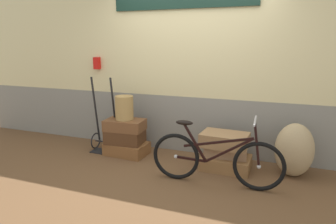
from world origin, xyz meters
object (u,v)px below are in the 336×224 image
Objects in this scene: suitcase_4 at (226,150)px; wicker_basket at (124,108)px; suitcase_2 at (125,125)px; suitcase_5 at (225,140)px; burlap_sack at (294,150)px; suitcase_0 at (127,148)px; luggage_trolley at (105,134)px; suitcase_3 at (226,162)px; bicycle at (215,159)px; suitcase_1 at (125,136)px.

suitcase_4 is 1.66m from wicker_basket.
suitcase_2 is 1.56m from suitcase_5.
suitcase_2 is 2.46m from burlap_sack.
suitcase_0 is 1.12× the size of suitcase_4.
luggage_trolley is (-1.97, 0.02, 0.03)m from suitcase_4.
suitcase_0 is 1.57m from suitcase_5.
burlap_sack is at bearing 4.81° from suitcase_0.
suitcase_3 is at bearing 2.68° from suitcase_0.
bicycle is (1.54, -0.55, -0.42)m from wicker_basket.
bicycle is at bearing -23.14° from suitcase_2.
suitcase_4 is 0.89m from burlap_sack.
suitcase_0 is 1.13× the size of suitcase_1.
suitcase_5 is at bearing 2.52° from suitcase_0.
suitcase_3 is at bearing 12.07° from suitcase_5.
suitcase_5 is at bearing -174.43° from burlap_sack.
burlap_sack reaches higher than suitcase_1.
suitcase_3 is 1.80× the size of wicker_basket.
wicker_basket is 0.23× the size of bicycle.
suitcase_0 is 2.45m from burlap_sack.
burlap_sack is (2.46, 0.07, 0.06)m from suitcase_1.
burlap_sack is at bearing 9.50° from suitcase_5.
burlap_sack is at bearing -2.84° from suitcase_1.
wicker_basket reaches higher than bicycle.
suitcase_3 is 0.55× the size of luggage_trolley.
suitcase_2 reaches higher than suitcase_3.
suitcase_5 is (1.56, -0.00, -0.06)m from suitcase_2.
suitcase_4 is at bearing 4.02° from suitcase_0.
bicycle is (-0.02, -0.53, -0.09)m from suitcase_5.
suitcase_2 is at bearing -178.06° from burlap_sack.
luggage_trolley is (-0.42, 0.04, 0.19)m from suitcase_0.
wicker_basket is (-0.02, 0.00, 0.66)m from suitcase_0.
burlap_sack is at bearing 1.56° from wicker_basket.
suitcase_0 is 1.07× the size of suitcase_2.
suitcase_4 is at bearing 72.55° from suitcase_5.
suitcase_4 reaches higher than suitcase_3.
suitcase_5 reaches higher than suitcase_4.
burlap_sack is (2.45, 0.08, -0.12)m from suitcase_2.
suitcase_1 is at bearing -177.34° from suitcase_0.
luggage_trolley is 2.02m from bicycle.
suitcase_2 reaches higher than suitcase_5.
suitcase_1 is 0.19m from suitcase_2.
suitcase_4 is 0.91× the size of suitcase_5.
suitcase_2 is (-0.02, -0.01, 0.39)m from suitcase_0.
suitcase_4 is (-0.01, 0.04, 0.16)m from suitcase_3.
suitcase_1 is 0.95× the size of suitcase_2.
burlap_sack is 1.10m from bicycle.
suitcase_0 is 0.46m from luggage_trolley.
burlap_sack is at bearing 0.62° from luggage_trolley.
suitcase_4 is at bearing -0.46° from luggage_trolley.
suitcase_1 is 0.79× the size of burlap_sack.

